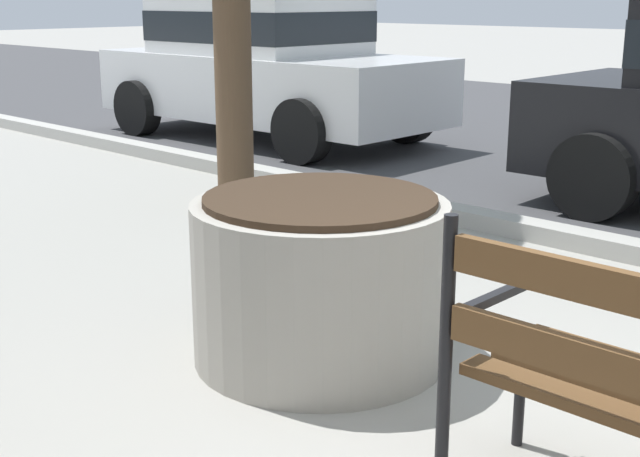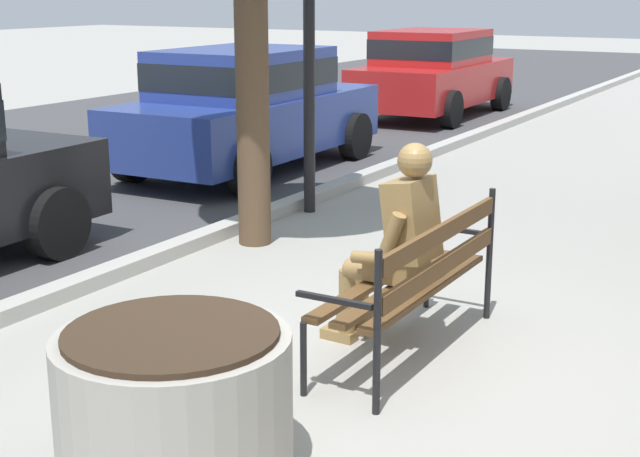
# 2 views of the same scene
# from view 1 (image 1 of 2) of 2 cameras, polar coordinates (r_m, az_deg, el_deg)

# --- Properties ---
(concrete_planter) EXTENTS (1.13, 1.13, 0.75)m
(concrete_planter) POSITION_cam_1_polar(r_m,az_deg,el_deg) (3.81, 0.00, -3.33)
(concrete_planter) COLOR #A8A399
(concrete_planter) RESTS_ON ground
(parked_car_white) EXTENTS (4.14, 1.99, 1.56)m
(parked_car_white) POSITION_cam_1_polar(r_m,az_deg,el_deg) (9.86, -3.70, 10.83)
(parked_car_white) COLOR silver
(parked_car_white) RESTS_ON ground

